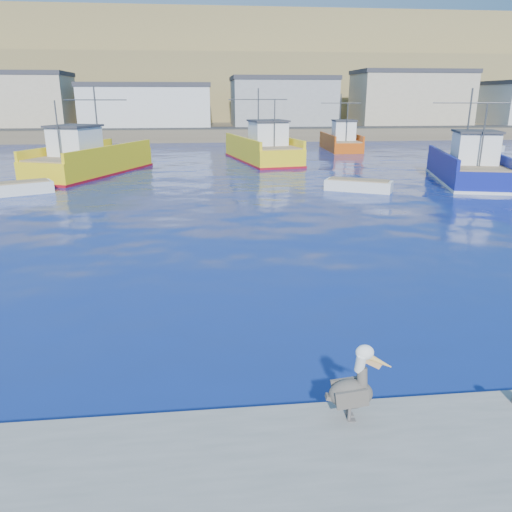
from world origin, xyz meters
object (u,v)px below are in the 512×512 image
Objects in this scene: trawler_blue at (468,168)px; pelican at (353,388)px; skiff_left at (15,190)px; trawler_yellow_b at (263,150)px; skiff_mid at (358,186)px; skiff_far at (490,150)px; trawler_yellow_a at (89,160)px; boat_orange at (341,141)px.

pelican is (-16.29, -26.47, 0.08)m from trawler_blue.
skiff_left is (-30.21, -1.54, -0.71)m from trawler_blue.
trawler_yellow_b reaches higher than skiff_mid.
skiff_left is at bearing 177.03° from skiff_mid.
trawler_blue reaches higher than skiff_far.
skiff_far is (21.17, 20.77, -0.00)m from skiff_mid.
trawler_blue is 22.00m from skiff_far.
trawler_yellow_a is 1.47× the size of boat_orange.
boat_orange is (10.01, 9.02, -0.04)m from trawler_yellow_b.
skiff_far is at bearing -15.76° from boat_orange.
pelican is at bearing -122.82° from skiff_far.
skiff_mid is (-8.71, -2.65, -0.72)m from trawler_blue.
trawler_blue is 8.21× the size of pelican.
skiff_far is 53.06m from pelican.
trawler_blue is at bearing -82.62° from boat_orange.
boat_orange is 50.72m from pelican.
trawler_yellow_a reaches higher than pelican.
pelican is at bearing -107.66° from skiff_mid.
trawler_yellow_a reaches higher than trawler_blue.
trawler_yellow_a is 34.77m from pelican.
skiff_left is 28.57m from pelican.
trawler_yellow_b is (14.37, 6.92, -0.00)m from trawler_yellow_a.
trawler_blue is 22.64m from boat_orange.
boat_orange reaches higher than skiff_mid.
trawler_yellow_b is 13.47m from boat_orange.
trawler_yellow_a reaches higher than skiff_far.
trawler_yellow_b is at bearing 133.88° from trawler_blue.
skiff_mid is (-5.80, -25.10, -0.75)m from boat_orange.
trawler_blue reaches higher than pelican.
boat_orange is at bearing 42.03° from trawler_yellow_b.
skiff_left is 1.05× the size of skiff_mid.
skiff_mid is at bearing -26.26° from trawler_yellow_a.
trawler_yellow_a is 8.60m from skiff_left.
skiff_mid is (18.58, -9.17, -0.79)m from trawler_yellow_a.
trawler_yellow_b is 2.90× the size of skiff_mid.
skiff_far is at bearing 10.46° from trawler_yellow_b.
skiff_mid is 29.65m from skiff_far.
trawler_yellow_a reaches higher than boat_orange.
skiff_left is at bearing -177.09° from trawler_blue.
skiff_left is at bearing -109.97° from trawler_yellow_a.
trawler_yellow_b is 18.63m from trawler_blue.
skiff_mid is at bearing -163.05° from trawler_blue.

